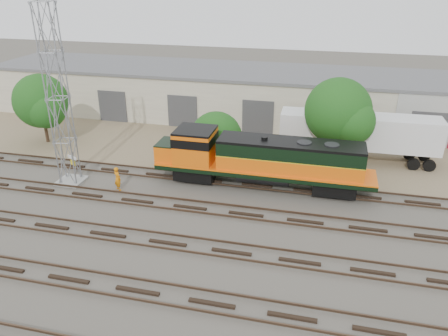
% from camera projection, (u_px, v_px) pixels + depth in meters
% --- Properties ---
extents(ground, '(140.00, 140.00, 0.00)m').
position_uv_depth(ground, '(183.00, 219.00, 29.34)').
color(ground, '#47423A').
rests_on(ground, ground).
extents(dirt_strip, '(80.00, 16.00, 0.02)m').
position_uv_depth(dirt_strip, '(232.00, 141.00, 42.60)').
color(dirt_strip, '#726047').
rests_on(dirt_strip, ground).
extents(tracks, '(80.00, 20.40, 0.28)m').
position_uv_depth(tracks, '(168.00, 243.00, 26.65)').
color(tracks, black).
rests_on(tracks, ground).
extents(warehouse, '(58.40, 10.40, 5.30)m').
position_uv_depth(warehouse, '(248.00, 94.00, 48.55)').
color(warehouse, beige).
rests_on(warehouse, ground).
extents(locomotive, '(16.57, 2.91, 3.98)m').
position_uv_depth(locomotive, '(260.00, 159.00, 32.81)').
color(locomotive, black).
rests_on(locomotive, tracks).
extents(signal_tower, '(1.98, 1.98, 13.39)m').
position_uv_depth(signal_tower, '(59.00, 101.00, 31.75)').
color(signal_tower, gray).
rests_on(signal_tower, ground).
extents(sign_post, '(0.94, 0.42, 2.43)m').
position_uv_depth(sign_post, '(73.00, 164.00, 33.40)').
color(sign_post, gray).
rests_on(sign_post, ground).
extents(worker, '(0.82, 0.75, 1.88)m').
position_uv_depth(worker, '(118.00, 179.00, 32.86)').
color(worker, orange).
rests_on(worker, ground).
extents(semi_trailer, '(13.35, 2.92, 4.09)m').
position_uv_depth(semi_trailer, '(362.00, 133.00, 37.31)').
color(semi_trailer, silver).
rests_on(semi_trailer, ground).
extents(dumpster_blue, '(1.87, 1.79, 1.50)m').
position_uv_depth(dumpster_blue, '(388.00, 136.00, 41.68)').
color(dumpster_blue, '#16349B').
rests_on(dumpster_blue, ground).
extents(tree_west, '(5.30, 5.05, 6.60)m').
position_uv_depth(tree_west, '(42.00, 103.00, 40.64)').
color(tree_west, '#382619').
rests_on(tree_west, ground).
extents(tree_mid, '(4.79, 4.56, 4.56)m').
position_uv_depth(tree_mid, '(218.00, 140.00, 37.65)').
color(tree_mid, '#382619').
rests_on(tree_mid, ground).
extents(tree_east, '(5.76, 5.49, 7.41)m').
position_uv_depth(tree_east, '(341.00, 114.00, 35.76)').
color(tree_east, '#382619').
rests_on(tree_east, ground).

